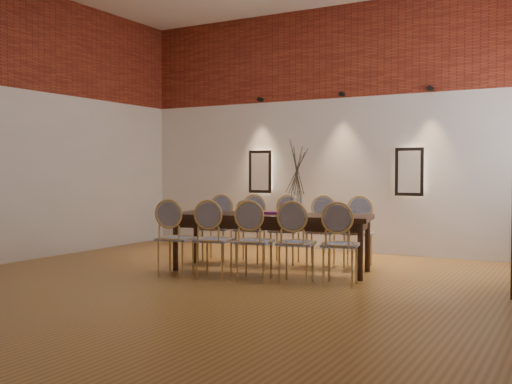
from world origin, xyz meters
The scene contains 25 objects.
floor centered at (0.00, 0.00, -0.01)m, with size 7.00×7.00×0.02m, color olive.
wall_back centered at (0.00, 3.55, 2.00)m, with size 7.00×0.10×4.00m, color silver.
wall_left centered at (-3.55, 0.00, 2.00)m, with size 0.10×7.00×4.00m, color silver.
brick_band_back centered at (0.00, 3.48, 3.25)m, with size 7.00×0.02×1.50m, color maroon.
brick_band_left centered at (-3.48, 0.00, 3.25)m, with size 0.02×7.00×1.50m, color maroon.
niche_left centered at (-1.30, 3.45, 1.30)m, with size 0.36×0.06×0.66m, color #FFEAC6.
niche_right centered at (1.30, 3.45, 1.30)m, with size 0.36×0.06×0.66m, color #FFEAC6.
spot_fixture_left centered at (-1.30, 3.42, 2.55)m, with size 0.08×0.08×0.10m, color black.
spot_fixture_mid centered at (0.20, 3.42, 2.55)m, with size 0.08×0.08×0.10m, color black.
spot_fixture_right centered at (1.60, 3.42, 2.55)m, with size 0.08×0.08×0.10m, color black.
dining_table centered at (0.08, 1.20, 0.38)m, with size 2.58×0.83×0.75m, color #351D11.
chair_near_a centered at (-0.80, 0.32, 0.47)m, with size 0.44×0.44×0.94m, color tan, non-canonical shape.
chair_near_b centered at (-0.30, 0.42, 0.47)m, with size 0.44×0.44×0.94m, color tan, non-canonical shape.
chair_near_c centered at (0.21, 0.52, 0.47)m, with size 0.44×0.44×0.94m, color tan, non-canonical shape.
chair_near_d centered at (0.72, 0.62, 0.47)m, with size 0.44×0.44×0.94m, color tan, non-canonical shape.
chair_near_e centered at (1.22, 0.72, 0.47)m, with size 0.44×0.44×0.94m, color tan, non-canonical shape.
chair_far_a centered at (-1.07, 1.68, 0.47)m, with size 0.44×0.44×0.94m, color tan, non-canonical shape.
chair_far_b centered at (-0.57, 1.78, 0.47)m, with size 0.44×0.44×0.94m, color tan, non-canonical shape.
chair_far_c centered at (-0.06, 1.88, 0.47)m, with size 0.44×0.44×0.94m, color tan, non-canonical shape.
chair_far_d centered at (0.45, 1.98, 0.47)m, with size 0.44×0.44×0.94m, color tan, non-canonical shape.
chair_far_e centered at (0.95, 2.08, 0.47)m, with size 0.44×0.44×0.94m, color tan, non-canonical shape.
vase centered at (0.42, 1.27, 0.90)m, with size 0.14×0.14×0.30m, color silver.
dried_branches centered at (0.42, 1.27, 1.35)m, with size 0.50×0.50×0.70m, color #443A28, non-canonical shape.
bowl centered at (-0.24, 1.08, 0.84)m, with size 0.24×0.24×0.18m, color brown.
book centered at (0.05, 1.21, 0.77)m, with size 0.26×0.18×0.03m, color #87256F.
Camera 1 is at (3.69, -5.70, 1.31)m, focal length 42.00 mm.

